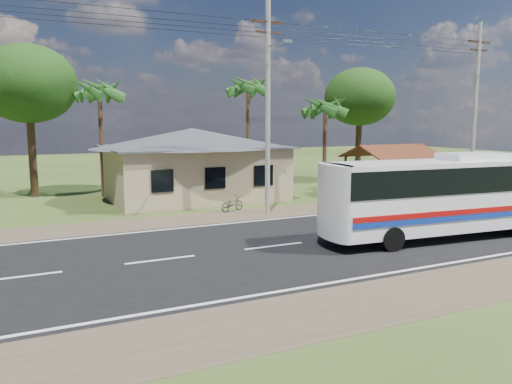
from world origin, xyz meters
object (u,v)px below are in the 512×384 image
(motorcycle, at_px, (232,204))
(person, at_px, (510,185))
(waiting_shed, at_px, (392,154))
(coach_bus, at_px, (454,190))

(motorcycle, bearing_deg, person, -122.04)
(person, bearing_deg, waiting_shed, -9.68)
(coach_bus, height_order, person, coach_bus)
(motorcycle, xyz_separation_m, person, (17.97, -3.06, 0.39))
(coach_bus, bearing_deg, person, 33.48)
(waiting_shed, relative_size, coach_bus, 0.45)
(waiting_shed, bearing_deg, motorcycle, -176.09)
(waiting_shed, distance_m, motorcycle, 11.78)
(waiting_shed, distance_m, coach_bus, 11.68)
(coach_bus, height_order, motorcycle, coach_bus)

